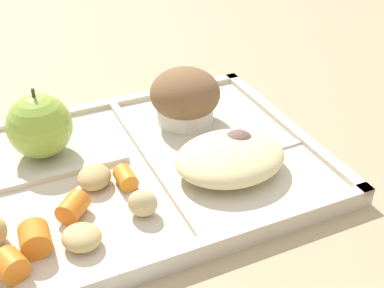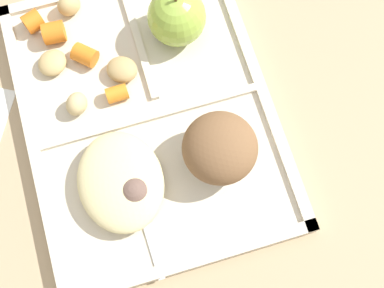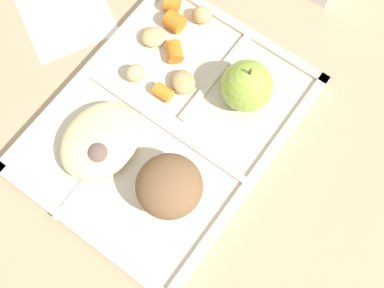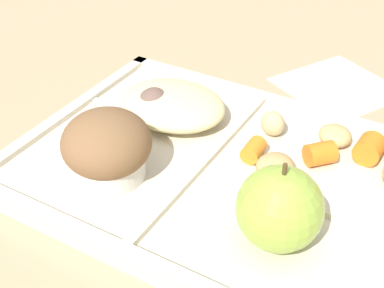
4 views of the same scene
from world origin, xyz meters
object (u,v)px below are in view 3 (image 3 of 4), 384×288
object	(u,v)px
lunch_tray	(168,124)
bran_muffin	(169,187)
green_apple	(247,86)
plastic_fork	(96,166)

from	to	relation	value
lunch_tray	bran_muffin	xyz separation A→B (m)	(0.08, 0.06, 0.04)
lunch_tray	bran_muffin	bearing A→B (deg)	39.42
green_apple	lunch_tray	bearing A→B (deg)	-34.23
lunch_tray	green_apple	size ratio (longest dim) A/B	4.73
lunch_tray	green_apple	bearing A→B (deg)	145.77
green_apple	bran_muffin	xyz separation A→B (m)	(0.17, 0.00, -0.00)
lunch_tray	plastic_fork	size ratio (longest dim) A/B	2.61
lunch_tray	plastic_fork	world-z (taller)	lunch_tray
lunch_tray	plastic_fork	distance (m)	0.11
bran_muffin	plastic_fork	distance (m)	0.11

